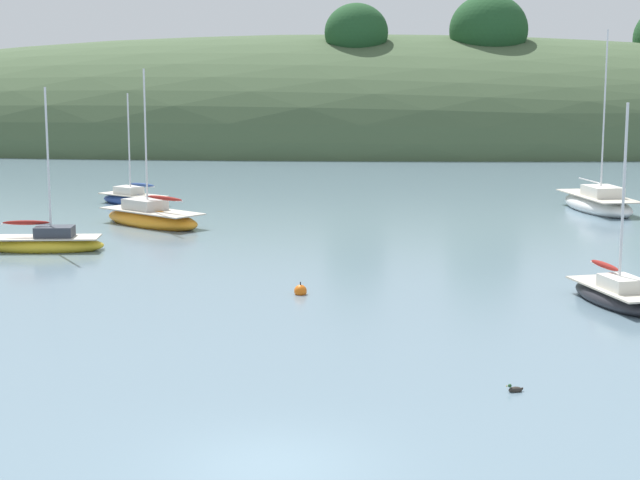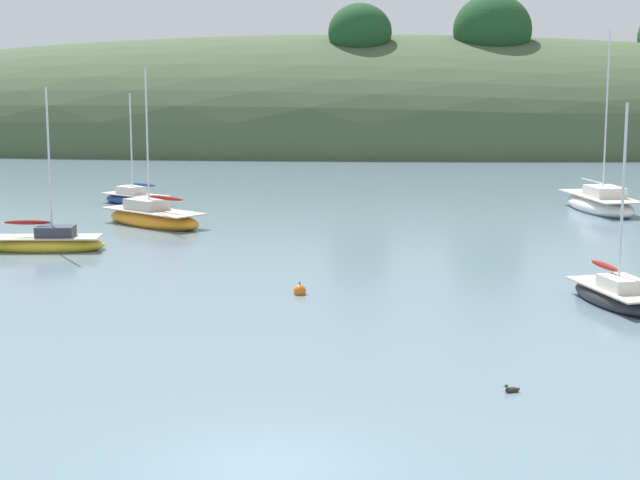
# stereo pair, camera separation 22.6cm
# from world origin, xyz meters

# --- Properties ---
(ground_plane) EXTENTS (400.00, 400.00, 0.00)m
(ground_plane) POSITION_xyz_m (0.00, 0.00, 0.00)
(ground_plane) COLOR slate
(far_shoreline_hill) EXTENTS (150.00, 36.00, 26.19)m
(far_shoreline_hill) POSITION_xyz_m (0.17, 86.90, 0.09)
(far_shoreline_hill) COLOR #425638
(far_shoreline_hill) RESTS_ON ground
(sailboat_white_near) EXTENTS (3.79, 7.53, 10.08)m
(sailboat_white_near) POSITION_xyz_m (14.49, 37.85, 0.43)
(sailboat_white_near) COLOR white
(sailboat_white_near) RESTS_ON ground
(sailboat_blue_center) EXTENTS (4.86, 4.03, 6.55)m
(sailboat_blue_center) POSITION_xyz_m (-11.77, 39.49, 0.32)
(sailboat_blue_center) COLOR navy
(sailboat_blue_center) RESTS_ON ground
(sailboat_teal_outer) EXTENTS (5.10, 2.11, 7.15)m
(sailboat_teal_outer) POSITION_xyz_m (-11.96, 23.90, 0.33)
(sailboat_teal_outer) COLOR gold
(sailboat_teal_outer) RESTS_ON ground
(sailboat_yellow_far) EXTENTS (2.80, 4.90, 6.81)m
(sailboat_yellow_far) POSITION_xyz_m (10.05, 14.63, 0.32)
(sailboat_yellow_far) COLOR #232328
(sailboat_yellow_far) RESTS_ON ground
(sailboat_grey_yawl) EXTENTS (6.33, 5.62, 7.98)m
(sailboat_grey_yawl) POSITION_xyz_m (-8.99, 31.36, 0.39)
(sailboat_grey_yawl) COLOR orange
(sailboat_grey_yawl) RESTS_ON ground
(mooring_buoy_outer) EXTENTS (0.44, 0.44, 0.54)m
(mooring_buoy_outer) POSITION_xyz_m (-0.47, 15.67, 0.12)
(mooring_buoy_outer) COLOR orange
(mooring_buoy_outer) RESTS_ON ground
(duck_lone_left) EXTENTS (0.42, 0.25, 0.24)m
(duck_lone_left) POSITION_xyz_m (5.43, 4.99, 0.05)
(duck_lone_left) COLOR #2D2823
(duck_lone_left) RESTS_ON ground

